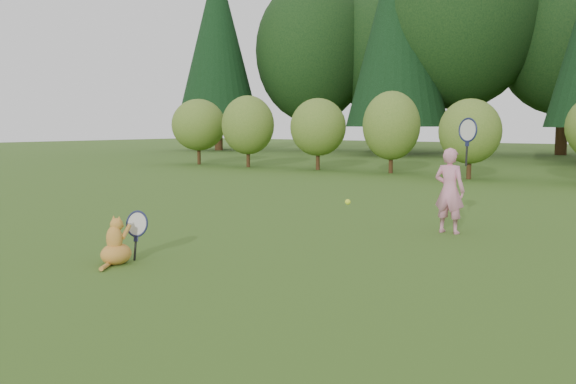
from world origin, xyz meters
The scene contains 5 objects.
ground centered at (0.00, 0.00, 0.00)m, with size 100.00×100.00×0.00m, color #365818.
shrub_row centered at (0.00, 13.00, 1.40)m, with size 28.00×3.00×2.80m, color #466A21, non-canonical shape.
child centered at (1.63, 2.89, 0.67)m, with size 0.70×0.37×1.90m.
cat centered at (-0.60, -1.44, 0.29)m, with size 0.47×0.80×0.76m.
tennis_ball centered at (1.05, 0.96, 0.61)m, with size 0.07×0.07×0.07m.
Camera 1 is at (5.41, -6.08, 1.61)m, focal length 40.00 mm.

